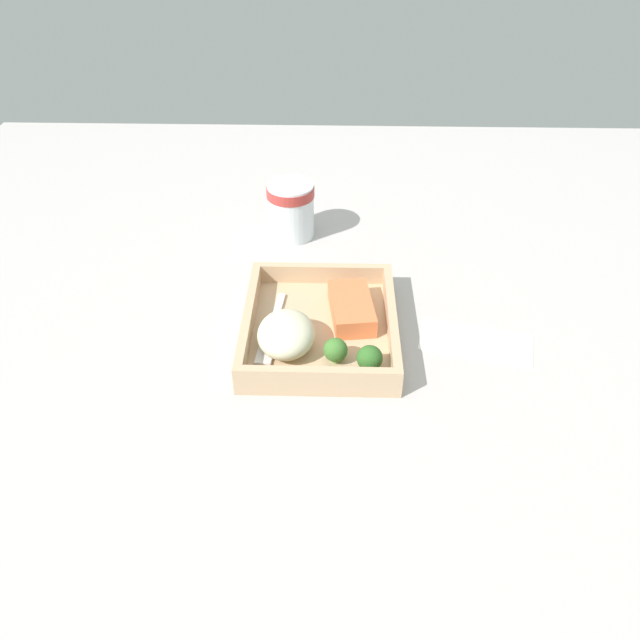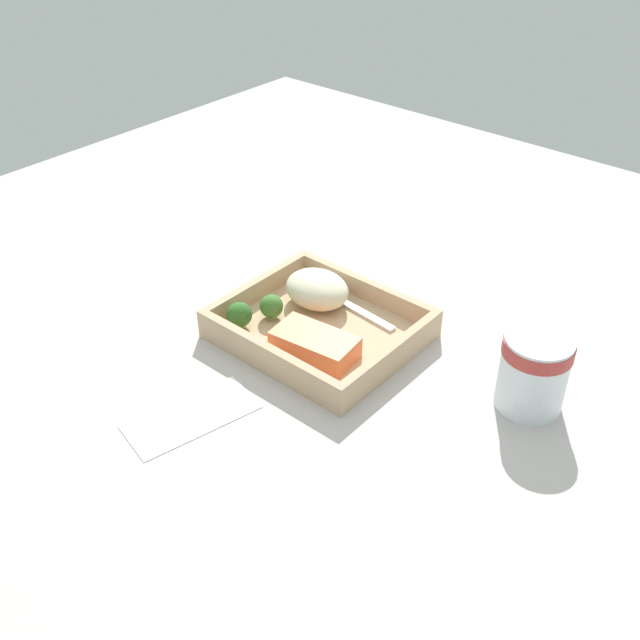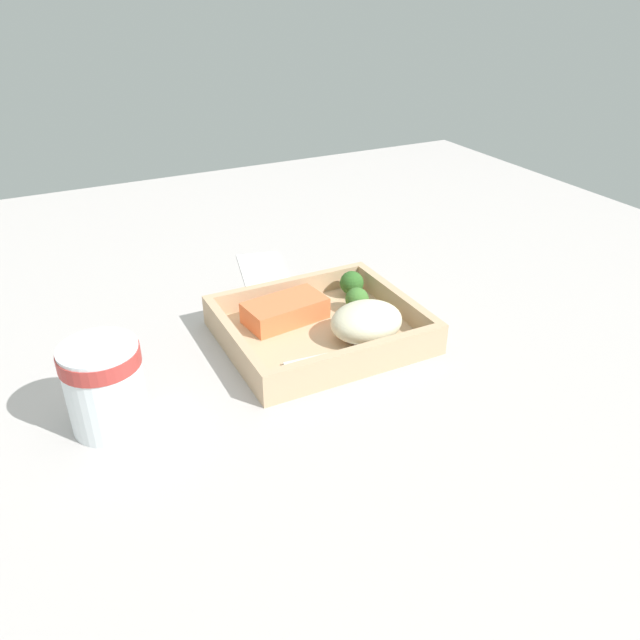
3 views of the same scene
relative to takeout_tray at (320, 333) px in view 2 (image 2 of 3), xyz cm
name	(u,v)px [view 2 (image 2 of 3)]	position (x,y,z in cm)	size (l,w,h in cm)	color
ground_plane	(320,342)	(0.00, 0.00, -1.60)	(160.00, 160.00, 2.00)	#B8B0AF
takeout_tray	(320,333)	(0.00, 0.00, 0.00)	(24.66, 21.27, 1.20)	tan
tray_rim	(320,320)	(0.00, 0.00, 2.08)	(24.66, 21.27, 2.97)	tan
salmon_fillet	(315,344)	(-2.93, 4.45, 2.05)	(10.69, 5.71, 2.90)	#EB7343
mashed_potatoes	(317,289)	(4.30, -4.42, 2.99)	(9.41, 7.74, 4.78)	beige
broccoli_floret_1	(271,306)	(6.78, 2.21, 2.43)	(3.23, 3.23, 3.51)	#87A963
broccoli_floret_2	(239,315)	(8.45, 6.61, 2.59)	(3.41, 3.41, 3.76)	#7B9F5E
fork	(345,303)	(1.23, -6.77, 0.82)	(15.88, 3.08, 0.44)	silver
paper_cup	(534,369)	(-27.73, -5.75, 4.84)	(8.17, 8.17, 9.73)	white
receipt_slip	(191,416)	(1.16, 21.93, -0.48)	(7.05, 15.42, 0.24)	white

